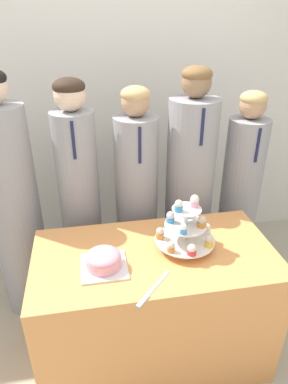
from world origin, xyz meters
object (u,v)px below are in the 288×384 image
object	(u,v)px
student_4	(239,200)
student_3	(189,196)
student_1	(81,206)
round_cake	(104,260)
cake_knife	(149,294)
cupcake_stand	(186,227)
student_0	(15,210)
student_2	(137,206)

from	to	relation	value
student_4	student_3	bearing A→B (deg)	180.00
student_1	student_4	size ratio (longest dim) A/B	1.08
round_cake	cake_knife	world-z (taller)	round_cake
cupcake_stand	student_3	size ratio (longest dim) A/B	0.20
round_cake	cupcake_stand	world-z (taller)	cupcake_stand
round_cake	student_0	distance (m)	0.82
student_2	student_4	world-z (taller)	student_2
round_cake	student_3	distance (m)	0.90
cupcake_stand	student_0	bearing A→B (deg)	150.32
round_cake	cake_knife	xyz separation A→B (m)	(0.18, -0.22, -0.05)
student_3	cake_knife	bearing A→B (deg)	-117.45
cupcake_stand	cake_knife	bearing A→B (deg)	-129.38
cupcake_stand	student_1	bearing A→B (deg)	135.04
cake_knife	student_0	distance (m)	1.10
student_2	student_4	size ratio (longest dim) A/B	1.04
student_2	student_4	distance (m)	0.74
round_cake	student_4	xyz separation A→B (m)	(1.00, 0.64, -0.11)
round_cake	cupcake_stand	xyz separation A→B (m)	(0.44, 0.10, 0.07)
round_cake	student_2	distance (m)	0.70
cake_knife	student_1	world-z (taller)	student_1
cake_knife	student_2	size ratio (longest dim) A/B	0.14
student_4	cupcake_stand	bearing A→B (deg)	-136.07
student_1	cupcake_stand	bearing A→B (deg)	-44.96
cupcake_stand	student_0	world-z (taller)	student_0
student_2	student_4	bearing A→B (deg)	-0.00
student_4	round_cake	bearing A→B (deg)	-147.48
cake_knife	student_4	size ratio (longest dim) A/B	0.14
cupcake_stand	student_4	size ratio (longest dim) A/B	0.22
student_2	student_3	size ratio (longest dim) A/B	0.94
cake_knife	student_2	bearing A→B (deg)	37.51
student_4	student_1	bearing A→B (deg)	180.00
cake_knife	cupcake_stand	distance (m)	0.42
student_2	student_0	bearing A→B (deg)	180.00
round_cake	student_0	xyz separation A→B (m)	(-0.51, 0.64, -0.04)
student_0	student_1	world-z (taller)	student_0
round_cake	cupcake_stand	distance (m)	0.46
cake_knife	student_4	world-z (taller)	student_4
student_2	cupcake_stand	bearing A→B (deg)	-72.31
cake_knife	student_3	world-z (taller)	student_3
round_cake	student_3	bearing A→B (deg)	45.57
student_2	student_3	xyz separation A→B (m)	(0.36, 0.00, 0.04)
student_0	student_4	xyz separation A→B (m)	(1.52, -0.00, -0.07)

